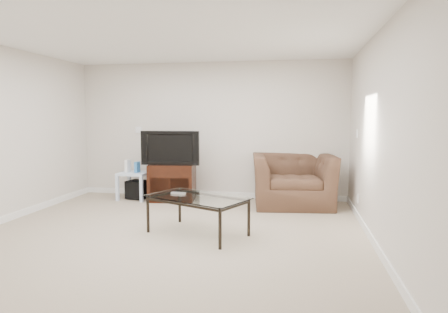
% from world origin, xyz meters
% --- Properties ---
extents(floor, '(5.00, 5.00, 0.00)m').
position_xyz_m(floor, '(0.00, 0.00, 0.00)').
color(floor, tan).
rests_on(floor, ground).
extents(ceiling, '(5.00, 5.00, 0.00)m').
position_xyz_m(ceiling, '(0.00, 0.00, 2.50)').
color(ceiling, white).
rests_on(ceiling, ground).
extents(wall_back, '(5.00, 0.02, 2.50)m').
position_xyz_m(wall_back, '(0.00, 2.50, 1.25)').
color(wall_back, silver).
rests_on(wall_back, ground).
extents(wall_right, '(0.02, 5.00, 2.50)m').
position_xyz_m(wall_right, '(2.50, 0.00, 1.25)').
color(wall_right, silver).
rests_on(wall_right, ground).
extents(plate_back, '(0.12, 0.02, 0.12)m').
position_xyz_m(plate_back, '(-1.40, 2.49, 1.25)').
color(plate_back, white).
rests_on(plate_back, wall_back).
extents(plate_right_switch, '(0.02, 0.09, 0.13)m').
position_xyz_m(plate_right_switch, '(2.49, 1.60, 1.25)').
color(plate_right_switch, white).
rests_on(plate_right_switch, wall_right).
extents(plate_right_outlet, '(0.02, 0.08, 0.12)m').
position_xyz_m(plate_right_outlet, '(2.49, 1.30, 0.30)').
color(plate_right_outlet, white).
rests_on(plate_right_outlet, wall_right).
extents(tv_stand, '(0.85, 0.63, 0.66)m').
position_xyz_m(tv_stand, '(-0.60, 2.05, 0.33)').
color(tv_stand, black).
rests_on(tv_stand, floor).
extents(dvd_player, '(0.45, 0.34, 0.06)m').
position_xyz_m(dvd_player, '(-0.60, 2.01, 0.55)').
color(dvd_player, black).
rests_on(dvd_player, tv_stand).
extents(television, '(0.98, 0.24, 0.60)m').
position_xyz_m(television, '(-0.60, 2.02, 0.96)').
color(television, black).
rests_on(television, tv_stand).
extents(side_table, '(0.54, 0.54, 0.49)m').
position_xyz_m(side_table, '(-1.31, 2.05, 0.25)').
color(side_table, silver).
rests_on(side_table, floor).
extents(subwoofer, '(0.39, 0.39, 0.32)m').
position_xyz_m(subwoofer, '(-1.28, 2.07, 0.18)').
color(subwoofer, black).
rests_on(subwoofer, floor).
extents(game_console, '(0.05, 0.17, 0.23)m').
position_xyz_m(game_console, '(-1.44, 2.04, 0.61)').
color(game_console, white).
rests_on(game_console, side_table).
extents(game_case, '(0.06, 0.15, 0.20)m').
position_xyz_m(game_case, '(-1.25, 2.03, 0.59)').
color(game_case, '#337FCC').
rests_on(game_case, side_table).
extents(recliner, '(1.43, 1.03, 1.17)m').
position_xyz_m(recliner, '(1.53, 2.05, 0.58)').
color(recliner, brown).
rests_on(recliner, floor).
extents(coffee_table, '(1.43, 1.17, 0.49)m').
position_xyz_m(coffee_table, '(0.35, 0.12, 0.24)').
color(coffee_table, black).
rests_on(coffee_table, floor).
extents(remote, '(0.20, 0.08, 0.02)m').
position_xyz_m(remote, '(0.06, 0.24, 0.50)').
color(remote, '#B2B2B7').
rests_on(remote, coffee_table).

